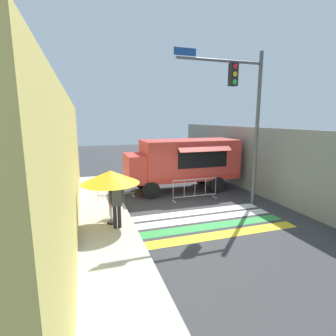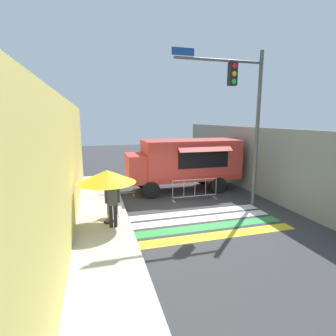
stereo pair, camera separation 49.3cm
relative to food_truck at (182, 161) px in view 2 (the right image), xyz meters
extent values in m
plane|color=#38383A|center=(-0.93, -3.50, -1.65)|extent=(60.00, 60.00, 0.00)
cube|color=#B7B5AD|center=(-5.61, -3.50, -1.58)|extent=(4.40, 16.00, 0.14)
cube|color=#E5D166|center=(-5.46, -3.50, 0.61)|extent=(0.25, 16.00, 4.52)
cube|color=gray|center=(3.59, -0.50, 0.08)|extent=(0.20, 16.00, 3.46)
cube|color=yellow|center=(-0.93, -5.73, -1.65)|extent=(6.40, 0.56, 0.01)
cube|color=green|center=(-0.93, -4.97, -1.65)|extent=(6.40, 0.56, 0.01)
cube|color=white|center=(-0.93, -4.21, -1.65)|extent=(6.40, 0.56, 0.01)
cube|color=white|center=(-0.93, -3.45, -1.65)|extent=(6.40, 0.56, 0.01)
cube|color=#D13D33|center=(0.47, 0.01, 0.09)|extent=(5.13, 2.20, 2.08)
cube|color=#D13D33|center=(-2.10, 0.01, -0.25)|extent=(1.81, 2.02, 1.41)
cube|color=#1E232D|center=(-2.95, 0.01, 0.10)|extent=(0.06, 1.76, 0.53)
cube|color=black|center=(0.77, -1.11, 0.24)|extent=(2.72, 0.03, 0.94)
cube|color=red|center=(0.77, -1.31, 0.79)|extent=(2.82, 0.43, 0.31)
cube|color=red|center=(0.47, -1.10, -0.77)|extent=(5.13, 0.01, 0.24)
cylinder|color=black|center=(-1.95, -1.01, -1.22)|extent=(0.87, 0.22, 0.87)
cylinder|color=black|center=(-1.95, 1.02, -1.22)|extent=(0.87, 0.22, 0.87)
cylinder|color=black|center=(1.67, -1.01, -1.22)|extent=(0.87, 0.22, 0.87)
cylinder|color=black|center=(1.67, 1.02, -1.22)|extent=(0.87, 0.22, 0.87)
cylinder|color=#515456|center=(2.33, -3.23, 1.69)|extent=(0.16, 0.16, 6.68)
cylinder|color=#515456|center=(0.42, -3.23, 4.53)|extent=(3.81, 0.11, 0.11)
cube|color=black|center=(1.00, -3.26, 4.02)|extent=(0.32, 0.28, 0.90)
cylinder|color=red|center=(1.00, -3.40, 4.32)|extent=(0.20, 0.02, 0.20)
cylinder|color=#F2A519|center=(1.00, -3.40, 4.02)|extent=(0.20, 0.02, 0.20)
cylinder|color=green|center=(1.00, -3.40, 3.72)|extent=(0.20, 0.02, 0.20)
cube|color=navy|center=(-1.13, -3.25, 4.75)|extent=(0.90, 0.02, 0.28)
cylinder|color=black|center=(-4.17, -3.91, -1.48)|extent=(0.36, 0.36, 0.06)
cylinder|color=#B2B2B7|center=(-4.17, -3.91, -0.53)|extent=(0.04, 0.04, 1.96)
cone|color=yellow|center=(-4.17, -3.91, 0.23)|extent=(2.06, 2.06, 0.46)
cylinder|color=#4C4C51|center=(-4.18, -3.53, -1.27)|extent=(0.02, 0.02, 0.49)
cylinder|color=#4C4C51|center=(-3.80, -3.53, -1.27)|extent=(0.02, 0.02, 0.49)
cylinder|color=#4C4C51|center=(-4.18, -3.15, -1.27)|extent=(0.02, 0.02, 0.49)
cylinder|color=#4C4C51|center=(-3.80, -3.15, -1.27)|extent=(0.02, 0.02, 0.49)
cube|color=#B22626|center=(-3.99, -3.34, -1.01)|extent=(0.40, 0.40, 0.03)
cube|color=#B22626|center=(-3.99, -3.15, -0.76)|extent=(0.40, 0.03, 0.46)
cylinder|color=black|center=(-4.11, -4.36, -1.11)|extent=(0.13, 0.13, 0.81)
cylinder|color=black|center=(-3.96, -4.36, -1.11)|extent=(0.13, 0.13, 0.81)
cube|color=#3F3F47|center=(-4.03, -4.36, -0.38)|extent=(0.34, 0.20, 0.65)
cylinder|color=#3F3F47|center=(-4.25, -4.36, -0.35)|extent=(0.09, 0.09, 0.55)
cylinder|color=#3F3F47|center=(-3.81, -4.36, -0.35)|extent=(0.09, 0.09, 0.55)
sphere|color=brown|center=(-4.03, -4.36, 0.09)|extent=(0.23, 0.23, 0.23)
cylinder|color=#B7BABF|center=(0.05, -1.79, -0.64)|extent=(2.25, 0.04, 0.04)
cylinder|color=#B7BABF|center=(0.05, -1.79, -1.47)|extent=(2.25, 0.04, 0.04)
cylinder|color=#B7BABF|center=(-1.08, -1.79, -1.05)|extent=(0.02, 0.02, 0.83)
cylinder|color=#B7BABF|center=(-0.51, -1.79, -1.05)|extent=(0.02, 0.02, 0.83)
cylinder|color=#B7BABF|center=(0.05, -1.79, -1.05)|extent=(0.02, 0.02, 0.83)
cylinder|color=#B7BABF|center=(0.61, -1.79, -1.05)|extent=(0.02, 0.02, 0.83)
cylinder|color=#B7BABF|center=(1.18, -1.79, -1.05)|extent=(0.02, 0.02, 0.83)
cube|color=#B7BABF|center=(-1.03, -1.79, -1.64)|extent=(0.06, 0.44, 0.03)
cube|color=#B7BABF|center=(1.13, -1.79, -1.64)|extent=(0.06, 0.44, 0.03)
cylinder|color=#B7BABF|center=(-3.58, -0.31, -0.64)|extent=(1.83, 0.04, 0.04)
cylinder|color=#B7BABF|center=(-3.58, -0.31, -1.47)|extent=(1.83, 0.04, 0.04)
cylinder|color=#B7BABF|center=(-4.49, -0.31, -1.05)|extent=(0.02, 0.02, 0.83)
cylinder|color=#B7BABF|center=(-4.03, -0.31, -1.05)|extent=(0.02, 0.02, 0.83)
cylinder|color=#B7BABF|center=(-3.58, -0.31, -1.05)|extent=(0.02, 0.02, 0.83)
cylinder|color=#B7BABF|center=(-3.12, -0.31, -1.05)|extent=(0.02, 0.02, 0.83)
cylinder|color=#B7BABF|center=(-2.66, -0.31, -1.05)|extent=(0.02, 0.02, 0.83)
cube|color=#B7BABF|center=(-4.44, -0.31, -1.64)|extent=(0.06, 0.44, 0.03)
cube|color=#B7BABF|center=(-2.71, -0.31, -1.64)|extent=(0.06, 0.44, 0.03)
camera|label=1|loc=(-5.02, -13.11, 2.25)|focal=28.00mm
camera|label=2|loc=(-4.55, -13.26, 2.25)|focal=28.00mm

